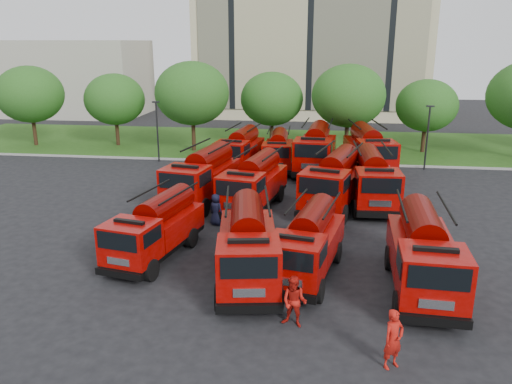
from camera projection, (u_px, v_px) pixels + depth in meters
ground at (245, 245)px, 25.17m from camera, size 140.00×140.00×0.00m
lawn at (283, 144)px, 49.84m from camera, size 70.00×16.00×0.12m
curb at (276, 162)px, 42.14m from camera, size 70.00×0.30×0.14m
apartment_building at (312, 21)px, 66.82m from camera, size 30.00×14.18×25.00m
side_building at (78, 78)px, 69.14m from camera, size 18.00×12.00×10.00m
tree_0 at (30, 94)px, 47.52m from camera, size 6.30×6.30×7.70m
tree_1 at (115, 99)px, 47.63m from camera, size 5.71×5.71×6.98m
tree_2 at (192, 93)px, 45.00m from camera, size 6.72×6.72×8.22m
tree_3 at (272, 99)px, 46.72m from camera, size 5.88×5.88×7.19m
tree_4 at (349, 96)px, 44.29m from camera, size 6.55×6.55×8.01m
tree_5 at (427, 106)px, 44.64m from camera, size 5.46×5.46×6.68m
lamp_post_0 at (157, 128)px, 41.87m from camera, size 0.60×0.25×5.11m
lamp_post_1 at (428, 134)px, 39.20m from camera, size 0.60×0.25×5.11m
fire_truck_0 at (156, 228)px, 23.41m from camera, size 3.43×6.66×2.89m
fire_truck_1 at (248, 245)px, 21.06m from camera, size 3.45×7.27×3.18m
fire_truck_2 at (308, 243)px, 21.65m from camera, size 3.44×6.70×2.91m
fire_truck_3 at (424, 253)px, 20.22m from camera, size 2.89×7.17×3.21m
fire_truck_4 at (203, 176)px, 31.51m from camera, size 3.87×7.72×3.36m
fire_truck_5 at (254, 183)px, 30.31m from camera, size 3.72×7.35×3.19m
fire_truck_6 at (334, 181)px, 30.38m from camera, size 4.40×7.88×3.40m
fire_truck_7 at (372, 179)px, 30.88m from camera, size 2.89×7.38×3.32m
fire_truck_8 at (240, 150)px, 39.70m from camera, size 3.25×7.18×3.15m
fire_truck_9 at (278, 151)px, 39.78m from camera, size 2.55×6.54×2.95m
fire_truck_10 at (316, 149)px, 38.91m from camera, size 3.39×8.07×3.59m
fire_truck_11 at (369, 150)px, 38.53m from camera, size 3.71×8.07×3.54m
firefighter_0 at (391, 367)px, 15.76m from camera, size 0.90×0.85×1.98m
firefighter_1 at (294, 326)px, 18.03m from camera, size 1.04×0.75×1.92m
firefighter_2 at (436, 269)px, 22.51m from camera, size 0.73×1.00×1.53m
firefighter_3 at (422, 257)px, 23.75m from camera, size 1.28×0.87×1.81m
firefighter_4 at (216, 225)px, 27.93m from camera, size 1.06×0.95×1.81m
firefighter_5 at (407, 223)px, 28.16m from camera, size 1.56×0.79×1.62m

